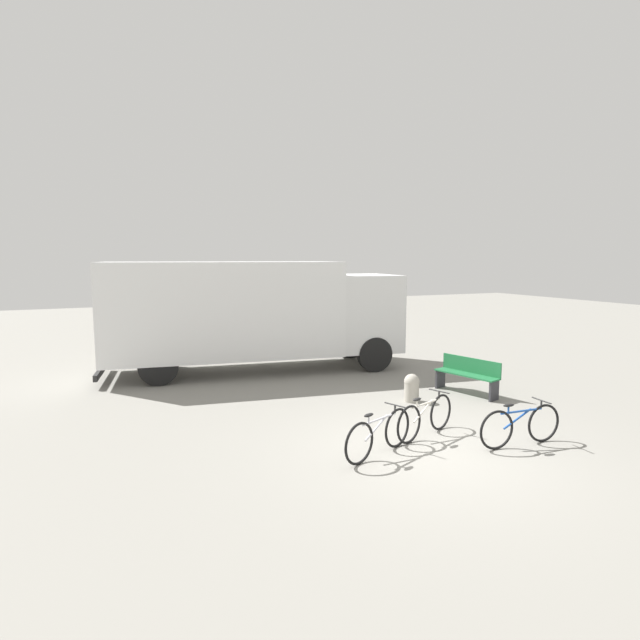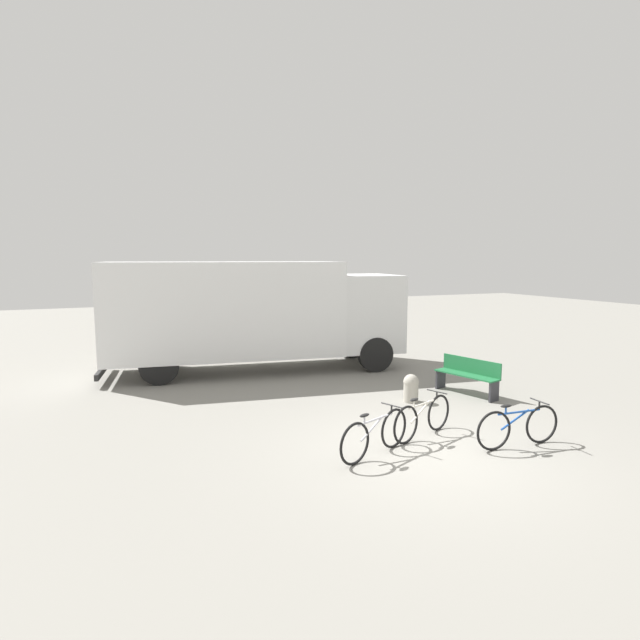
{
  "view_description": "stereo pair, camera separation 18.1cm",
  "coord_description": "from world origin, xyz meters",
  "views": [
    {
      "loc": [
        -5.03,
        -6.76,
        3.27
      ],
      "look_at": [
        0.1,
        4.79,
        1.71
      ],
      "focal_mm": 28.0,
      "sensor_mm": 36.0,
      "label": 1
    },
    {
      "loc": [
        -4.87,
        -6.83,
        3.27
      ],
      "look_at": [
        0.1,
        4.79,
        1.71
      ],
      "focal_mm": 28.0,
      "sensor_mm": 36.0,
      "label": 2
    }
  ],
  "objects": [
    {
      "name": "ground_plane",
      "position": [
        0.0,
        0.0,
        0.0
      ],
      "size": [
        60.0,
        60.0,
        0.0
      ],
      "primitive_type": "plane",
      "color": "gray"
    },
    {
      "name": "delivery_truck",
      "position": [
        -0.99,
        7.19,
        1.78
      ],
      "size": [
        8.74,
        3.62,
        3.18
      ],
      "rotation": [
        0.0,
        0.0,
        -0.15
      ],
      "color": "white",
      "rests_on": "ground"
    },
    {
      "name": "park_bench",
      "position": [
        3.07,
        2.62,
        0.49
      ],
      "size": [
        0.8,
        1.68,
        0.87
      ],
      "rotation": [
        0.0,
        0.0,
        1.83
      ],
      "color": "#1E6638",
      "rests_on": "ground"
    },
    {
      "name": "bicycle_near",
      "position": [
        -0.89,
        0.15,
        0.37
      ],
      "size": [
        1.62,
        0.71,
        0.79
      ],
      "rotation": [
        0.0,
        0.0,
        0.38
      ],
      "color": "black",
      "rests_on": "ground"
    },
    {
      "name": "bicycle_middle",
      "position": [
        0.36,
        0.58,
        0.37
      ],
      "size": [
        1.64,
        0.69,
        0.79
      ],
      "rotation": [
        0.0,
        0.0,
        0.36
      ],
      "color": "black",
      "rests_on": "ground"
    },
    {
      "name": "bicycle_far",
      "position": [
        1.6,
        -0.48,
        0.37
      ],
      "size": [
        1.73,
        0.44,
        0.79
      ],
      "rotation": [
        0.0,
        0.0,
        -0.06
      ],
      "color": "black",
      "rests_on": "ground"
    },
    {
      "name": "bollard_near_bench",
      "position": [
        1.44,
        2.6,
        0.34
      ],
      "size": [
        0.35,
        0.35,
        0.64
      ],
      "color": "#9E998C",
      "rests_on": "ground"
    }
  ]
}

